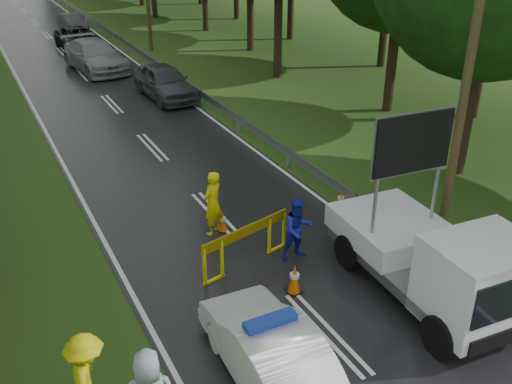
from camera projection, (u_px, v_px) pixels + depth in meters
ground at (326, 333)px, 12.35m from camera, size 160.00×160.00×0.00m
road at (63, 52)px, 36.17m from camera, size 7.00×140.00×0.02m
guardrail at (121, 39)px, 37.19m from camera, size 0.12×60.06×0.70m
utility_pole_near at (471, 54)px, 13.81m from camera, size 1.40×0.24×10.00m
police_sedan at (270, 353)px, 10.81m from camera, size 1.59×4.19×1.50m
work_truck at (437, 260)px, 12.84m from camera, size 2.65×5.39×4.18m
barrier at (246, 236)px, 14.30m from camera, size 2.70×0.76×1.15m
officer at (213, 203)px, 15.70m from camera, size 0.82×0.74×1.89m
civilian at (298, 229)px, 14.63m from camera, size 0.88×0.71×1.72m
bystander_left at (88, 379)px, 9.88m from camera, size 0.83×1.27×1.85m
queue_car_first at (165, 82)px, 27.22m from camera, size 2.05×4.77×1.60m
queue_car_second at (95, 56)px, 31.90m from camera, size 3.00×5.89×1.64m
queue_car_third at (78, 38)px, 36.86m from camera, size 2.39×4.92×1.35m
queue_car_fourth at (73, 23)px, 42.00m from camera, size 1.69×3.96×1.27m
cone_center at (294, 279)px, 13.48m from camera, size 0.37×0.37×0.79m
cone_far at (222, 221)px, 16.10m from camera, size 0.31×0.31×0.66m
cone_left_mid at (212, 311)px, 12.39m from camera, size 0.37×0.37×0.79m
cone_right at (341, 200)px, 17.21m from camera, size 0.32×0.32×0.68m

